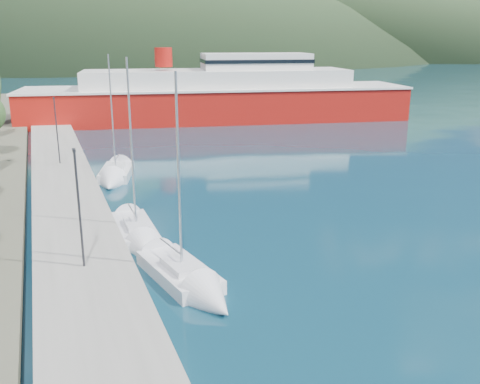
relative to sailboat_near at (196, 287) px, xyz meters
name	(u,v)px	position (x,y,z in m)	size (l,w,h in m)	color
ground	(83,90)	(4.04, 110.60, -0.31)	(1400.00, 1400.00, 0.00)	#0F3647
quay	(68,202)	(-4.96, 16.60, 0.09)	(5.00, 88.00, 0.80)	gray
lamp_posts	(77,198)	(-4.96, 4.64, 3.77)	(0.15, 46.62, 6.06)	#2D2D33
sailboat_near	(196,287)	(0.00, 0.00, 0.00)	(3.86, 8.32, 11.52)	silver
sailboat_mid	(141,240)	(-1.34, 7.24, -0.02)	(2.18, 8.23, 11.84)	silver
sailboat_far	(114,178)	(-0.85, 22.68, 0.02)	(4.62, 8.36, 11.72)	silver
ferry	(219,97)	(19.19, 53.60, 3.11)	(57.90, 21.97, 11.26)	#A5140E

